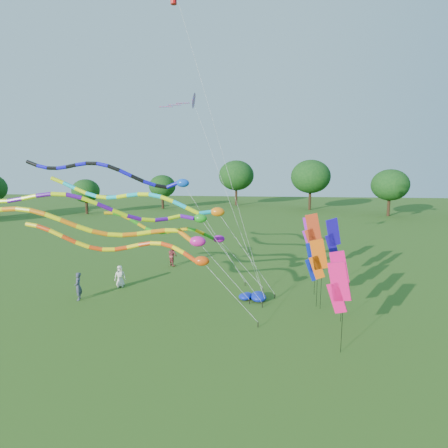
# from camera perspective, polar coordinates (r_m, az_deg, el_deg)

# --- Properties ---
(ground) EXTENTS (160.00, 160.00, 0.00)m
(ground) POSITION_cam_1_polar(r_m,az_deg,el_deg) (20.66, -0.88, -15.81)
(ground) COLOR #265316
(ground) RESTS_ON ground
(tree_ring) EXTENTS (117.64, 116.46, 9.72)m
(tree_ring) POSITION_cam_1_polar(r_m,az_deg,el_deg) (22.25, -1.60, 1.06)
(tree_ring) COLOR #382314
(tree_ring) RESTS_ON ground
(tube_kite_red) EXTENTS (12.51, 1.12, 6.07)m
(tube_kite_red) POSITION_cam_1_polar(r_m,az_deg,el_deg) (20.98, -12.91, -3.64)
(tube_kite_red) COLOR black
(tube_kite_red) RESTS_ON ground
(tube_kite_orange) EXTENTS (15.32, 2.06, 6.79)m
(tube_kite_orange) POSITION_cam_1_polar(r_m,az_deg,el_deg) (23.59, -15.10, -0.83)
(tube_kite_orange) COLOR black
(tube_kite_orange) RESTS_ON ground
(tube_kite_purple) EXTENTS (13.54, 4.26, 7.88)m
(tube_kite_purple) POSITION_cam_1_polar(r_m,az_deg,el_deg) (20.87, -14.56, 1.99)
(tube_kite_purple) COLOR black
(tube_kite_purple) RESTS_ON ground
(tube_kite_blue) EXTENTS (15.31, 1.34, 9.46)m
(tube_kite_blue) POSITION_cam_1_polar(r_m,az_deg,el_deg) (26.96, -15.05, 7.23)
(tube_kite_blue) COLOR black
(tube_kite_blue) RESTS_ON ground
(tube_kite_cyan) EXTENTS (15.16, 1.68, 8.32)m
(tube_kite_cyan) POSITION_cam_1_polar(r_m,az_deg,el_deg) (25.05, -10.81, 3.49)
(tube_kite_cyan) COLOR black
(tube_kite_cyan) RESTS_ON ground
(tube_kite_green) EXTENTS (11.17, 1.56, 5.85)m
(tube_kite_green) POSITION_cam_1_polar(r_m,az_deg,el_deg) (26.26, -7.02, -1.01)
(tube_kite_green) COLOR black
(tube_kite_green) RESTS_ON ground
(delta_kite_high_c) EXTENTS (7.17, 3.15, 13.69)m
(delta_kite_high_c) POSITION_cam_1_polar(r_m,az_deg,el_deg) (25.90, -4.80, 18.20)
(delta_kite_high_c) COLOR black
(delta_kite_high_c) RESTS_ON ground
(banner_pole_violet) EXTENTS (1.16, 0.20, 4.73)m
(banner_pole_violet) POSITION_cam_1_polar(r_m,az_deg,el_deg) (29.65, 12.89, -1.21)
(banner_pole_violet) COLOR black
(banner_pole_violet) RESTS_ON ground
(banner_pole_orange) EXTENTS (1.16, 0.10, 4.36)m
(banner_pole_orange) POSITION_cam_1_polar(r_m,az_deg,el_deg) (23.03, 14.15, -5.23)
(banner_pole_orange) COLOR black
(banner_pole_orange) RESTS_ON ground
(banner_pole_blue_a) EXTENTS (1.16, 0.26, 4.15)m
(banner_pole_blue_a) POSITION_cam_1_polar(r_m,az_deg,el_deg) (23.36, 13.56, -5.53)
(banner_pole_blue_a) COLOR black
(banner_pole_blue_a) RESTS_ON ground
(banner_pole_magenta_a) EXTENTS (1.09, 0.55, 4.37)m
(banner_pole_magenta_a) POSITION_cam_1_polar(r_m,az_deg,el_deg) (18.16, 17.05, -9.27)
(banner_pole_magenta_a) COLOR black
(banner_pole_magenta_a) RESTS_ON ground
(banner_pole_magenta_b) EXTENTS (1.16, 0.24, 4.08)m
(banner_pole_magenta_b) POSITION_cam_1_polar(r_m,az_deg,el_deg) (21.63, 17.05, -7.08)
(banner_pole_magenta_b) COLOR black
(banner_pole_magenta_b) RESTS_ON ground
(banner_pole_red) EXTENTS (1.16, 0.15, 5.55)m
(banner_pole_red) POSITION_cam_1_polar(r_m,az_deg,el_deg) (25.21, 13.38, -1.22)
(banner_pole_red) COLOR black
(banner_pole_red) RESTS_ON ground
(banner_pole_blue_b) EXTENTS (1.11, 0.49, 5.25)m
(banner_pole_blue_b) POSITION_cam_1_polar(r_m,az_deg,el_deg) (25.44, 16.24, -1.90)
(banner_pole_blue_b) COLOR black
(banner_pole_blue_b) RESTS_ON ground
(blue_nylon_heap) EXTENTS (1.93, 1.28, 0.55)m
(blue_nylon_heap) POSITION_cam_1_polar(r_m,az_deg,el_deg) (24.80, 4.05, -10.79)
(blue_nylon_heap) COLOR #0D1FAF
(blue_nylon_heap) RESTS_ON ground
(person_a) EXTENTS (0.87, 0.69, 1.56)m
(person_a) POSITION_cam_1_polar(r_m,az_deg,el_deg) (27.90, -15.56, -7.68)
(person_a) COLOR silver
(person_a) RESTS_ON ground
(person_b) EXTENTS (0.63, 0.77, 1.81)m
(person_b) POSITION_cam_1_polar(r_m,az_deg,el_deg) (26.17, -21.34, -8.83)
(person_b) COLOR #3D4155
(person_b) RESTS_ON ground
(person_c) EXTENTS (1.10, 1.10, 1.80)m
(person_c) POSITION_cam_1_polar(r_m,az_deg,el_deg) (32.56, -7.85, -4.76)
(person_c) COLOR maroon
(person_c) RESTS_ON ground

